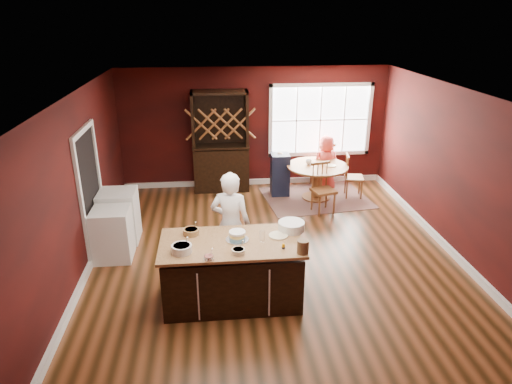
# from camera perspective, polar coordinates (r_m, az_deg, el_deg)

# --- Properties ---
(room_shell) EXTENTS (7.00, 7.00, 7.00)m
(room_shell) POSITION_cam_1_polar(r_m,az_deg,el_deg) (7.08, 2.53, 1.27)
(room_shell) COLOR brown
(room_shell) RESTS_ON ground
(window) EXTENTS (2.36, 0.10, 1.66)m
(window) POSITION_cam_1_polar(r_m,az_deg,el_deg) (10.59, 8.03, 8.90)
(window) COLOR white
(window) RESTS_ON room_shell
(doorway) EXTENTS (0.08, 1.26, 2.13)m
(doorway) POSITION_cam_1_polar(r_m,az_deg,el_deg) (7.95, -19.88, -0.23)
(doorway) COLOR white
(doorway) RESTS_ON room_shell
(kitchen_island) EXTENTS (1.93, 1.01, 0.92)m
(kitchen_island) POSITION_cam_1_polar(r_m,az_deg,el_deg) (6.44, -3.01, -10.02)
(kitchen_island) COLOR black
(kitchen_island) RESTS_ON ground
(dining_table) EXTENTS (1.31, 1.31, 0.75)m
(dining_table) POSITION_cam_1_polar(r_m,az_deg,el_deg) (9.87, 7.64, 2.11)
(dining_table) COLOR brown
(dining_table) RESTS_ON ground
(baker) EXTENTS (0.69, 0.55, 1.67)m
(baker) POSITION_cam_1_polar(r_m,az_deg,el_deg) (6.87, -3.18, -4.08)
(baker) COLOR white
(baker) RESTS_ON ground
(layer_cake) EXTENTS (0.31, 0.31, 0.13)m
(layer_cake) POSITION_cam_1_polar(r_m,az_deg,el_deg) (6.22, -2.36, -5.49)
(layer_cake) COLOR white
(layer_cake) RESTS_ON kitchen_island
(bowl_blue) EXTENTS (0.27, 0.27, 0.10)m
(bowl_blue) POSITION_cam_1_polar(r_m,az_deg,el_deg) (6.00, -9.27, -7.01)
(bowl_blue) COLOR white
(bowl_blue) RESTS_ON kitchen_island
(bowl_yellow) EXTENTS (0.22, 0.22, 0.08)m
(bowl_yellow) POSITION_cam_1_polar(r_m,az_deg,el_deg) (6.43, -8.10, -4.93)
(bowl_yellow) COLOR olive
(bowl_yellow) RESTS_ON kitchen_island
(bowl_pink) EXTENTS (0.14, 0.14, 0.05)m
(bowl_pink) POSITION_cam_1_polar(r_m,az_deg,el_deg) (5.81, -5.92, -8.13)
(bowl_pink) COLOR silver
(bowl_pink) RESTS_ON kitchen_island
(bowl_olive) EXTENTS (0.18, 0.18, 0.07)m
(bowl_olive) POSITION_cam_1_polar(r_m,az_deg,el_deg) (5.90, -2.23, -7.40)
(bowl_olive) COLOR beige
(bowl_olive) RESTS_ON kitchen_island
(drinking_glass) EXTENTS (0.08, 0.08, 0.16)m
(drinking_glass) POSITION_cam_1_polar(r_m,az_deg,el_deg) (6.17, 0.76, -5.56)
(drinking_glass) COLOR silver
(drinking_glass) RESTS_ON kitchen_island
(dinner_plate) EXTENTS (0.27, 0.27, 0.02)m
(dinner_plate) POSITION_cam_1_polar(r_m,az_deg,el_deg) (6.35, 2.81, -5.45)
(dinner_plate) COLOR #FFF8B4
(dinner_plate) RESTS_ON kitchen_island
(white_tub) EXTENTS (0.37, 0.37, 0.13)m
(white_tub) POSITION_cam_1_polar(r_m,az_deg,el_deg) (6.50, 4.44, -4.26)
(white_tub) COLOR silver
(white_tub) RESTS_ON kitchen_island
(stoneware_crock) EXTENTS (0.15, 0.15, 0.18)m
(stoneware_crock) POSITION_cam_1_polar(r_m,az_deg,el_deg) (5.91, 5.88, -6.81)
(stoneware_crock) COLOR brown
(stoneware_crock) RESTS_ON kitchen_island
(toy_figurine) EXTENTS (0.04, 0.04, 0.07)m
(toy_figurine) POSITION_cam_1_polar(r_m,az_deg,el_deg) (6.02, 3.44, -6.78)
(toy_figurine) COLOR #FFAD01
(toy_figurine) RESTS_ON kitchen_island
(rug) EXTENTS (2.38, 1.95, 0.01)m
(rug) POSITION_cam_1_polar(r_m,az_deg,el_deg) (10.06, 7.49, -0.72)
(rug) COLOR brown
(rug) RESTS_ON ground
(chair_east) EXTENTS (0.45, 0.47, 0.97)m
(chair_east) POSITION_cam_1_polar(r_m,az_deg,el_deg) (10.11, 12.18, 2.00)
(chair_east) COLOR brown
(chair_east) RESTS_ON ground
(chair_south) EXTENTS (0.52, 0.51, 1.03)m
(chair_south) POSITION_cam_1_polar(r_m,az_deg,el_deg) (9.20, 8.45, 0.44)
(chair_south) COLOR brown
(chair_south) RESTS_ON ground
(chair_north) EXTENTS (0.55, 0.54, 1.05)m
(chair_north) POSITION_cam_1_polar(r_m,az_deg,el_deg) (10.62, 8.22, 3.46)
(chair_north) COLOR olive
(chair_north) RESTS_ON ground
(seated_woman) EXTENTS (0.68, 0.51, 1.26)m
(seated_woman) POSITION_cam_1_polar(r_m,az_deg,el_deg) (10.35, 8.70, 3.57)
(seated_woman) COLOR #D7423B
(seated_woman) RESTS_ON ground
(high_chair) EXTENTS (0.40, 0.40, 0.98)m
(high_chair) POSITION_cam_1_polar(r_m,az_deg,el_deg) (10.02, 3.02, 2.30)
(high_chair) COLOR black
(high_chair) RESTS_ON ground
(toddler) EXTENTS (0.18, 0.14, 0.26)m
(toddler) POSITION_cam_1_polar(r_m,az_deg,el_deg) (9.97, 3.05, 4.15)
(toddler) COLOR #8CA5BF
(toddler) RESTS_ON high_chair
(table_plate) EXTENTS (0.22, 0.22, 0.02)m
(table_plate) POSITION_cam_1_polar(r_m,az_deg,el_deg) (9.82, 9.36, 3.28)
(table_plate) COLOR beige
(table_plate) RESTS_ON dining_table
(table_cup) EXTENTS (0.16, 0.16, 0.10)m
(table_cup) POSITION_cam_1_polar(r_m,az_deg,el_deg) (9.84, 6.60, 3.74)
(table_cup) COLOR silver
(table_cup) RESTS_ON dining_table
(hutch) EXTENTS (1.22, 0.51, 2.24)m
(hutch) POSITION_cam_1_polar(r_m,az_deg,el_deg) (10.15, -4.45, 6.27)
(hutch) COLOR black
(hutch) RESTS_ON ground
(washer) EXTENTS (0.59, 0.58, 0.86)m
(washer) POSITION_cam_1_polar(r_m,az_deg,el_deg) (7.82, -17.50, -5.05)
(washer) COLOR silver
(washer) RESTS_ON ground
(dryer) EXTENTS (0.64, 0.61, 0.92)m
(dryer) POSITION_cam_1_polar(r_m,az_deg,el_deg) (8.37, -16.72, -2.90)
(dryer) COLOR white
(dryer) RESTS_ON ground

